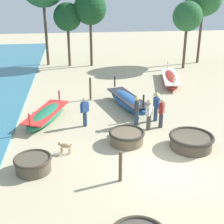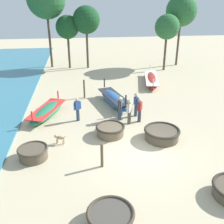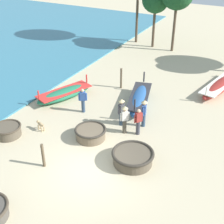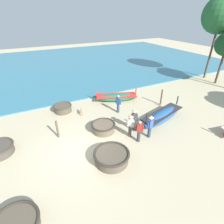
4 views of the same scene
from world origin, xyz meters
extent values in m
plane|color=#C6B793|center=(0.00, 0.00, 0.00)|extent=(80.00, 80.00, 0.00)
cylinder|color=brown|center=(-1.32, 2.23, 0.28)|extent=(1.58, 1.58, 0.55)
torus|color=#332D26|center=(-1.32, 2.23, 0.55)|extent=(1.71, 1.71, 0.13)
cylinder|color=brown|center=(-5.44, 0.35, 0.28)|extent=(1.42, 1.42, 0.56)
torus|color=#42382B|center=(-5.44, 0.35, 0.56)|extent=(1.53, 1.53, 0.11)
cylinder|color=brown|center=(1.53, 1.43, 0.28)|extent=(1.90, 1.90, 0.57)
torus|color=#332D26|center=(1.53, 1.43, 0.57)|extent=(2.05, 2.05, 0.15)
ellipsoid|color=#285693|center=(-0.49, 6.83, 0.40)|extent=(2.21, 4.52, 0.80)
cube|color=#2D2D33|center=(-0.49, 6.83, 0.65)|extent=(2.16, 4.19, 0.06)
cylinder|color=#2D2D33|center=(-1.02, 8.78, 1.11)|extent=(0.10, 0.10, 0.72)
cylinder|color=#2D2D33|center=(0.04, 4.89, 1.11)|extent=(0.10, 0.10, 0.72)
ellipsoid|color=maroon|center=(3.64, 11.63, 0.31)|extent=(2.15, 5.51, 0.61)
cube|color=silver|center=(3.64, 11.63, 0.50)|extent=(2.11, 5.09, 0.06)
cylinder|color=silver|center=(4.14, 14.06, 0.84)|extent=(0.10, 0.10, 0.55)
cylinder|color=silver|center=(3.14, 9.20, 0.84)|extent=(0.10, 0.10, 0.55)
ellipsoid|color=#237551|center=(-5.26, 5.39, 0.32)|extent=(2.53, 4.21, 0.64)
cube|color=red|center=(-5.26, 5.39, 0.52)|extent=(2.45, 3.92, 0.06)
cylinder|color=red|center=(-4.59, 7.13, 0.88)|extent=(0.10, 0.10, 0.57)
cylinder|color=red|center=(-5.93, 3.64, 0.88)|extent=(0.10, 0.10, 0.57)
cylinder|color=#2D425B|center=(-3.19, 4.44, 0.41)|extent=(0.22, 0.22, 0.82)
cube|color=#33569E|center=(-3.19, 4.44, 1.09)|extent=(0.40, 0.36, 0.54)
sphere|color=#DBB28E|center=(-3.19, 4.44, 1.47)|extent=(0.20, 0.20, 0.20)
cylinder|color=#33569E|center=(-2.99, 4.55, 1.04)|extent=(0.09, 0.09, 0.48)
cylinder|color=#33569E|center=(-3.38, 4.34, 1.04)|extent=(0.09, 0.09, 0.48)
cylinder|color=#2D425B|center=(-0.47, 4.20, 0.41)|extent=(0.22, 0.22, 0.82)
cube|color=#3D3D42|center=(-0.47, 4.20, 1.09)|extent=(0.31, 0.39, 0.54)
sphere|color=#DBB28E|center=(-0.47, 4.20, 1.47)|extent=(0.20, 0.20, 0.20)
cylinder|color=#3D3D42|center=(-0.53, 3.99, 1.04)|extent=(0.09, 0.09, 0.48)
cylinder|color=#3D3D42|center=(-0.40, 4.41, 1.04)|extent=(0.09, 0.09, 0.48)
cone|color=#D1BC84|center=(-0.47, 4.20, 1.60)|extent=(0.36, 0.36, 0.14)
cylinder|color=#4C473D|center=(0.05, 3.57, 0.41)|extent=(0.22, 0.22, 0.82)
cube|color=silver|center=(0.05, 3.57, 1.09)|extent=(0.40, 0.39, 0.54)
sphere|color=tan|center=(0.05, 3.57, 1.47)|extent=(0.20, 0.20, 0.20)
cylinder|color=silver|center=(0.20, 3.72, 1.04)|extent=(0.09, 0.09, 0.48)
cylinder|color=silver|center=(-0.11, 3.42, 1.04)|extent=(0.09, 0.09, 0.48)
cone|color=#D1BC84|center=(0.05, 3.57, 1.60)|extent=(0.36, 0.36, 0.14)
cylinder|color=#383842|center=(0.76, 3.79, 0.41)|extent=(0.22, 0.22, 0.82)
cube|color=maroon|center=(0.76, 3.79, 1.09)|extent=(0.37, 0.40, 0.54)
sphere|color=#DBB28E|center=(0.76, 3.79, 1.47)|extent=(0.20, 0.20, 0.20)
cylinder|color=maroon|center=(0.88, 3.97, 1.04)|extent=(0.09, 0.09, 0.48)
cylinder|color=maroon|center=(0.63, 3.61, 1.04)|extent=(0.09, 0.09, 0.48)
cylinder|color=#2D425B|center=(0.71, 4.68, 0.41)|extent=(0.22, 0.22, 0.82)
cube|color=#33569E|center=(0.71, 4.68, 1.09)|extent=(0.29, 0.38, 0.54)
sphere|color=tan|center=(0.71, 4.68, 1.47)|extent=(0.20, 0.20, 0.20)
cylinder|color=#33569E|center=(0.76, 4.46, 1.04)|extent=(0.09, 0.09, 0.48)
cylinder|color=#33569E|center=(0.66, 4.89, 1.04)|extent=(0.09, 0.09, 0.48)
cone|color=#D1BC84|center=(0.71, 4.68, 1.60)|extent=(0.36, 0.36, 0.14)
ellipsoid|color=tan|center=(-4.18, 1.60, 0.39)|extent=(0.56, 0.35, 0.22)
sphere|color=tan|center=(-4.41, 1.68, 0.46)|extent=(0.18, 0.18, 0.18)
cylinder|color=tan|center=(-3.94, 1.53, 0.45)|extent=(0.21, 0.10, 0.16)
cylinder|color=tan|center=(-4.37, 1.59, 0.14)|extent=(0.06, 0.06, 0.28)
cylinder|color=tan|center=(-4.33, 1.73, 0.14)|extent=(0.06, 0.06, 0.28)
cylinder|color=tan|center=(-4.03, 1.48, 0.14)|extent=(0.06, 0.06, 0.28)
cylinder|color=tan|center=(-3.98, 1.61, 0.14)|extent=(0.06, 0.06, 0.28)
cylinder|color=brown|center=(-2.65, 8.57, 0.74)|extent=(0.14, 0.14, 1.48)
cylinder|color=brown|center=(-2.07, -0.77, 0.63)|extent=(0.14, 0.14, 1.27)
cylinder|color=#4C3D2D|center=(6.18, 15.96, 1.81)|extent=(0.24, 0.24, 3.62)
sphere|color=#286033|center=(6.18, 15.96, 4.51)|extent=(2.53, 2.53, 2.53)
cylinder|color=#4C3D2D|center=(-4.02, 18.10, 1.76)|extent=(0.24, 0.24, 3.52)
sphere|color=#194723|center=(-4.02, 18.10, 4.38)|extent=(2.46, 2.46, 2.46)
cylinder|color=#4C3D2D|center=(-6.02, 18.72, 2.86)|extent=(0.24, 0.24, 5.71)
cylinder|color=#4C3D2D|center=(8.26, 17.87, 2.38)|extent=(0.24, 0.24, 4.77)
cylinder|color=#4C3D2D|center=(-2.00, 17.87, 2.05)|extent=(0.24, 0.24, 4.11)
sphere|color=#194723|center=(-2.00, 17.87, 5.11)|extent=(2.87, 2.87, 2.87)
camera|label=1|loc=(-3.63, -10.74, 6.96)|focal=50.00mm
camera|label=2|loc=(-2.88, -11.16, 7.60)|focal=42.00mm
camera|label=3|loc=(6.16, -9.43, 9.72)|focal=50.00mm
camera|label=4|loc=(7.98, -1.84, 7.37)|focal=28.00mm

